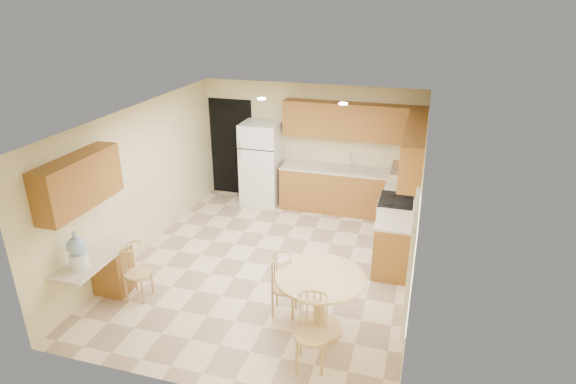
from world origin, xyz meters
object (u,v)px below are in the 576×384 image
(chair_desk, at_px, (133,270))
(water_crock, at_px, (77,252))
(dining_table, at_px, (320,296))
(chair_table_b, at_px, (310,331))
(refrigerator, at_px, (262,164))
(stove, at_px, (397,224))
(chair_table_a, at_px, (283,283))

(chair_desk, relative_size, water_crock, 1.61)
(dining_table, relative_size, water_crock, 2.20)
(chair_table_b, distance_m, chair_desk, 2.83)
(refrigerator, bearing_deg, chair_table_b, -64.61)
(stove, xyz_separation_m, dining_table, (-0.78, -2.56, 0.09))
(chair_table_a, relative_size, chair_table_b, 0.94)
(chair_table_a, distance_m, water_crock, 2.74)
(chair_table_a, xyz_separation_m, chair_desk, (-2.15, -0.23, -0.02))
(refrigerator, bearing_deg, chair_table_a, -66.85)
(dining_table, bearing_deg, chair_desk, -178.60)
(chair_table_a, xyz_separation_m, water_crock, (-2.60, -0.73, 0.47))
(chair_table_a, height_order, chair_desk, chair_table_a)
(dining_table, relative_size, chair_table_a, 1.30)
(stove, bearing_deg, chair_desk, -142.88)
(dining_table, bearing_deg, chair_table_a, 163.22)
(chair_desk, bearing_deg, refrigerator, 169.93)
(chair_desk, bearing_deg, water_crock, -43.33)
(refrigerator, height_order, dining_table, refrigerator)
(refrigerator, relative_size, chair_desk, 2.06)
(stove, bearing_deg, chair_table_a, -118.97)
(chair_table_a, distance_m, chair_table_b, 1.09)
(dining_table, distance_m, chair_desk, 2.70)
(chair_table_a, height_order, chair_table_b, chair_table_b)
(stove, relative_size, chair_table_a, 1.24)
(chair_table_a, relative_size, water_crock, 1.69)
(chair_table_a, height_order, water_crock, water_crock)
(chair_table_b, relative_size, chair_desk, 1.11)
(refrigerator, xyz_separation_m, chair_table_b, (2.15, -4.52, -0.30))
(chair_table_a, bearing_deg, refrigerator, -162.34)
(chair_table_a, bearing_deg, chair_desk, -89.33)
(dining_table, bearing_deg, refrigerator, 119.00)
(refrigerator, relative_size, dining_table, 1.51)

